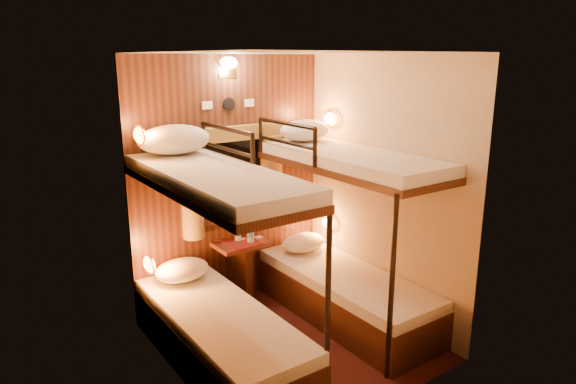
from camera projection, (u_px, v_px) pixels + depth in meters
floor at (292, 341)px, 4.41m from camera, size 2.10×2.10×0.00m
ceiling at (293, 53)px, 3.80m from camera, size 2.10×2.10×0.00m
wall_back at (229, 182)px, 4.94m from camera, size 2.40×0.00×2.40m
wall_front at (387, 246)px, 3.27m from camera, size 2.40×0.00×2.40m
wall_left at (175, 231)px, 3.55m from camera, size 0.00×2.40×2.40m
wall_right at (382, 190)px, 4.66m from camera, size 0.00×2.40×2.40m
back_panel at (230, 183)px, 4.93m from camera, size 2.00×0.03×2.40m
bunk_left at (219, 299)px, 3.97m from camera, size 0.72×1.90×1.82m
bunk_right at (346, 262)px, 4.68m from camera, size 0.72×1.90×1.82m
window at (232, 185)px, 4.91m from camera, size 1.00×0.12×0.79m
curtains at (233, 177)px, 4.86m from camera, size 1.10×0.22×1.00m
back_fixtures at (229, 71)px, 4.64m from camera, size 0.54×0.09×0.48m
reading_lamps at (248, 186)px, 4.65m from camera, size 2.00×0.20×1.25m
table at (242, 265)px, 4.98m from camera, size 0.50×0.34×0.66m
bottle_left at (238, 231)px, 4.94m from camera, size 0.07×0.07×0.23m
bottle_right at (250, 232)px, 4.90m from camera, size 0.07×0.07×0.24m
sachet_a at (259, 237)px, 5.05m from camera, size 0.08×0.06×0.01m
sachet_b at (243, 239)px, 5.00m from camera, size 0.07×0.06×0.01m
pillow_lower_left at (182, 270)px, 4.52m from camera, size 0.49×0.35×0.19m
pillow_lower_right at (303, 242)px, 5.20m from camera, size 0.46×0.33×0.18m
pillow_upper_left at (174, 139)px, 4.24m from camera, size 0.62×0.44×0.24m
pillow_upper_right at (305, 130)px, 4.91m from camera, size 0.52×0.37×0.20m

